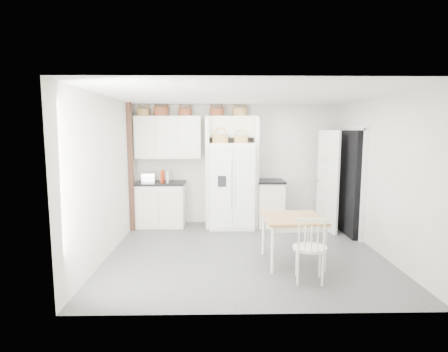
{
  "coord_description": "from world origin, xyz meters",
  "views": [
    {
      "loc": [
        -0.45,
        -5.68,
        2.04
      ],
      "look_at": [
        -0.34,
        0.4,
        1.25
      ],
      "focal_mm": 28.0,
      "sensor_mm": 36.0,
      "label": 1
    }
  ],
  "objects": [
    {
      "name": "floor",
      "position": [
        0.0,
        0.0,
        0.0
      ],
      "size": [
        4.5,
        4.5,
        0.0
      ],
      "primitive_type": "plane",
      "color": "#333333",
      "rests_on": "ground"
    },
    {
      "name": "ceiling",
      "position": [
        0.0,
        0.0,
        2.6
      ],
      "size": [
        4.5,
        4.5,
        0.0
      ],
      "primitive_type": "plane",
      "color": "white",
      "rests_on": "wall_back"
    },
    {
      "name": "wall_back",
      "position": [
        0.0,
        2.0,
        1.3
      ],
      "size": [
        4.5,
        0.0,
        4.5
      ],
      "primitive_type": "plane",
      "rotation": [
        1.57,
        0.0,
        0.0
      ],
      "color": "beige",
      "rests_on": "floor"
    },
    {
      "name": "wall_left",
      "position": [
        -2.25,
        0.0,
        1.3
      ],
      "size": [
        0.0,
        4.0,
        4.0
      ],
      "primitive_type": "plane",
      "rotation": [
        1.57,
        0.0,
        1.57
      ],
      "color": "beige",
      "rests_on": "floor"
    },
    {
      "name": "wall_right",
      "position": [
        2.25,
        0.0,
        1.3
      ],
      "size": [
        0.0,
        4.0,
        4.0
      ],
      "primitive_type": "plane",
      "rotation": [
        1.57,
        0.0,
        -1.57
      ],
      "color": "beige",
      "rests_on": "floor"
    },
    {
      "name": "refrigerator",
      "position": [
        -0.15,
        1.61,
        0.9
      ],
      "size": [
        0.93,
        0.74,
        1.79
      ],
      "primitive_type": "cube",
      "color": "white",
      "rests_on": "floor"
    },
    {
      "name": "base_cab_left",
      "position": [
        -1.66,
        1.7,
        0.46
      ],
      "size": [
        0.99,
        0.62,
        0.92
      ],
      "primitive_type": "cube",
      "color": "white",
      "rests_on": "floor"
    },
    {
      "name": "base_cab_right",
      "position": [
        0.68,
        1.7,
        0.47
      ],
      "size": [
        0.54,
        0.65,
        0.95
      ],
      "primitive_type": "cube",
      "color": "white",
      "rests_on": "floor"
    },
    {
      "name": "dining_table",
      "position": [
        0.7,
        -0.48,
        0.37
      ],
      "size": [
        0.91,
        0.91,
        0.73
      ],
      "primitive_type": "cube",
      "rotation": [
        0.0,
        0.0,
        0.04
      ],
      "color": "#A86C44",
      "rests_on": "floor"
    },
    {
      "name": "windsor_chair",
      "position": [
        0.8,
        -1.14,
        0.47
      ],
      "size": [
        0.52,
        0.49,
        0.93
      ],
      "primitive_type": "cube",
      "rotation": [
        0.0,
        0.0,
        -0.17
      ],
      "color": "white",
      "rests_on": "floor"
    },
    {
      "name": "counter_left",
      "position": [
        -1.66,
        1.7,
        0.94
      ],
      "size": [
        1.03,
        0.67,
        0.04
      ],
      "primitive_type": "cube",
      "color": "black",
      "rests_on": "base_cab_left"
    },
    {
      "name": "counter_right",
      "position": [
        0.68,
        1.7,
        0.97
      ],
      "size": [
        0.58,
        0.69,
        0.04
      ],
      "primitive_type": "cube",
      "color": "black",
      "rests_on": "base_cab_right"
    },
    {
      "name": "toaster",
      "position": [
        -1.92,
        1.68,
        1.05
      ],
      "size": [
        0.29,
        0.18,
        0.19
      ],
      "primitive_type": "cube",
      "rotation": [
        0.0,
        0.0,
        0.09
      ],
      "color": "silver",
      "rests_on": "counter_left"
    },
    {
      "name": "cookbook_red",
      "position": [
        -1.61,
        1.62,
        1.08
      ],
      "size": [
        0.07,
        0.17,
        0.25
      ],
      "primitive_type": "cube",
      "rotation": [
        0.0,
        0.0,
        -0.2
      ],
      "color": "#BC3814",
      "rests_on": "counter_left"
    },
    {
      "name": "cookbook_cream",
      "position": [
        -1.5,
        1.62,
        1.08
      ],
      "size": [
        0.06,
        0.17,
        0.25
      ],
      "primitive_type": "cube",
      "rotation": [
        0.0,
        0.0,
        0.15
      ],
      "color": "silver",
      "rests_on": "counter_left"
    },
    {
      "name": "basket_upper_a",
      "position": [
        -2.02,
        1.83,
        2.42
      ],
      "size": [
        0.26,
        0.26,
        0.15
      ],
      "primitive_type": "cylinder",
      "color": "brown",
      "rests_on": "upper_cabinet"
    },
    {
      "name": "basket_upper_b",
      "position": [
        -1.64,
        1.83,
        2.44
      ],
      "size": [
        0.32,
        0.32,
        0.19
      ],
      "primitive_type": "cylinder",
      "color": "#583012",
      "rests_on": "upper_cabinet"
    },
    {
      "name": "basket_upper_c",
      "position": [
        -1.13,
        1.83,
        2.43
      ],
      "size": [
        0.28,
        0.28,
        0.16
      ],
      "primitive_type": "cylinder",
      "color": "#583012",
      "rests_on": "upper_cabinet"
    },
    {
      "name": "basket_bridge_a",
      "position": [
        -0.47,
        1.83,
        2.43
      ],
      "size": [
        0.3,
        0.3,
        0.17
      ],
      "primitive_type": "cylinder",
      "color": "#583012",
      "rests_on": "bridge_cabinet"
    },
    {
      "name": "basket_bridge_b",
      "position": [
        0.02,
        1.83,
        2.44
      ],
      "size": [
        0.3,
        0.3,
        0.17
      ],
      "primitive_type": "cylinder",
      "color": "brown",
      "rests_on": "bridge_cabinet"
    },
    {
      "name": "basket_fridge_a",
      "position": [
        -0.4,
        1.51,
        1.88
      ],
      "size": [
        0.32,
        0.32,
        0.17
      ],
      "primitive_type": "cylinder",
      "color": "brown",
      "rests_on": "refrigerator"
    },
    {
      "name": "basket_fridge_b",
      "position": [
        0.03,
        1.51,
        1.87
      ],
      "size": [
        0.28,
        0.28,
        0.15
      ],
      "primitive_type": "cylinder",
      "color": "brown",
      "rests_on": "refrigerator"
    },
    {
      "name": "upper_cabinet",
      "position": [
        -1.5,
        1.83,
        1.9
      ],
      "size": [
        1.4,
        0.34,
        0.9
      ],
      "primitive_type": "cube",
      "color": "white",
      "rests_on": "wall_back"
    },
    {
      "name": "bridge_cabinet",
      "position": [
        -0.15,
        1.83,
        2.12
      ],
      "size": [
        1.12,
        0.34,
        0.45
      ],
      "primitive_type": "cube",
      "color": "white",
      "rests_on": "wall_back"
    },
    {
      "name": "fridge_panel_left",
      "position": [
        -0.66,
        1.7,
        1.15
      ],
      "size": [
        0.08,
        0.6,
        2.3
      ],
      "primitive_type": "cube",
      "color": "white",
      "rests_on": "floor"
    },
    {
      "name": "fridge_panel_right",
      "position": [
        0.36,
        1.7,
        1.15
      ],
      "size": [
        0.08,
        0.6,
        2.3
      ],
      "primitive_type": "cube",
      "color": "white",
      "rests_on": "floor"
    },
    {
      "name": "trim_post",
      "position": [
        -2.2,
        1.35,
        1.3
      ],
      "size": [
        0.09,
        0.09,
        2.6
      ],
      "primitive_type": "cube",
      "color": "#41261A",
      "rests_on": "floor"
    },
    {
      "name": "doorway_void",
      "position": [
        2.16,
        1.0,
        1.02
      ],
      "size": [
        0.18,
        0.85,
        2.05
      ],
      "primitive_type": "cube",
      "color": "black",
      "rests_on": "floor"
    },
    {
      "name": "door_slab",
      "position": [
        1.8,
        1.33,
        1.02
      ],
      "size": [
        0.21,
        0.79,
        2.05
      ],
      "primitive_type": "cube",
      "rotation": [
        0.0,
        0.0,
        -1.36
      ],
      "color": "white",
      "rests_on": "floor"
    }
  ]
}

